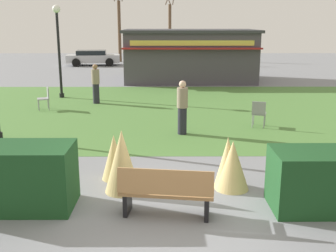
# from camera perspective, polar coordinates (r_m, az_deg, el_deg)

# --- Properties ---
(ground_plane) EXTENTS (80.00, 80.00, 0.00)m
(ground_plane) POSITION_cam_1_polar(r_m,az_deg,el_deg) (7.87, 0.28, -11.78)
(ground_plane) COLOR slate
(lawn_patch) EXTENTS (36.00, 12.00, 0.01)m
(lawn_patch) POSITION_cam_1_polar(r_m,az_deg,el_deg) (16.73, -0.05, 2.29)
(lawn_patch) COLOR #4C7A38
(lawn_patch) RESTS_ON ground_plane
(park_bench) EXTENTS (1.76, 0.75, 0.95)m
(park_bench) POSITION_cam_1_polar(r_m,az_deg,el_deg) (7.51, -0.24, -9.04)
(park_bench) COLOR #9E7547
(park_bench) RESTS_ON ground_plane
(hedge_left) EXTENTS (2.24, 1.10, 1.21)m
(hedge_left) POSITION_cam_1_polar(r_m,az_deg,el_deg) (8.37, -20.46, -6.58)
(hedge_left) COLOR #19421E
(hedge_left) RESTS_ON ground_plane
(hedge_right) EXTENTS (2.16, 1.10, 1.13)m
(hedge_right) POSITION_cam_1_polar(r_m,az_deg,el_deg) (8.37, 21.34, -6.97)
(hedge_right) COLOR #19421E
(hedge_right) RESTS_ON ground_plane
(ornamental_grass_behind_left) EXTENTS (0.74, 0.74, 1.32)m
(ornamental_grass_behind_left) POSITION_cam_1_polar(r_m,az_deg,el_deg) (8.59, -6.32, -4.82)
(ornamental_grass_behind_left) COLOR tan
(ornamental_grass_behind_left) RESTS_ON ground_plane
(ornamental_grass_behind_right) EXTENTS (0.72, 0.72, 1.05)m
(ornamental_grass_behind_right) POSITION_cam_1_polar(r_m,az_deg,el_deg) (8.82, 8.83, -5.33)
(ornamental_grass_behind_right) COLOR tan
(ornamental_grass_behind_right) RESTS_ON ground_plane
(ornamental_grass_behind_center) EXTENTS (0.55, 0.55, 1.11)m
(ornamental_grass_behind_center) POSITION_cam_1_polar(r_m,az_deg,el_deg) (8.88, 8.16, -4.95)
(ornamental_grass_behind_center) COLOR tan
(ornamental_grass_behind_center) RESTS_ON ground_plane
(ornamental_grass_behind_far) EXTENTS (0.57, 0.57, 1.02)m
(ornamental_grass_behind_far) POSITION_cam_1_polar(r_m,az_deg,el_deg) (9.35, -7.40, -4.25)
(ornamental_grass_behind_far) COLOR tan
(ornamental_grass_behind_far) RESTS_ON ground_plane
(lamppost_far) EXTENTS (0.36, 0.36, 4.17)m
(lamppost_far) POSITION_cam_1_polar(r_m,az_deg,el_deg) (19.78, -14.83, 11.32)
(lamppost_far) COLOR black
(lamppost_far) RESTS_ON ground_plane
(food_kiosk) EXTENTS (7.75, 5.00, 2.99)m
(food_kiosk) POSITION_cam_1_polar(r_m,az_deg,el_deg) (25.09, 2.98, 9.70)
(food_kiosk) COLOR #47424C
(food_kiosk) RESTS_ON ground_plane
(cafe_chair_east) EXTENTS (0.57, 0.57, 0.89)m
(cafe_chair_east) POSITION_cam_1_polar(r_m,az_deg,el_deg) (17.32, -16.49, 3.89)
(cafe_chair_east) COLOR gray
(cafe_chair_east) RESTS_ON ground_plane
(cafe_chair_center) EXTENTS (0.55, 0.55, 0.89)m
(cafe_chair_center) POSITION_cam_1_polar(r_m,az_deg,el_deg) (14.12, 12.37, 1.91)
(cafe_chair_center) COLOR gray
(cafe_chair_center) RESTS_ON ground_plane
(person_strolling) EXTENTS (0.34, 0.34, 1.69)m
(person_strolling) POSITION_cam_1_polar(r_m,az_deg,el_deg) (18.14, -9.90, 5.76)
(person_strolling) COLOR #23232D
(person_strolling) RESTS_ON ground_plane
(person_standing) EXTENTS (0.34, 0.34, 1.69)m
(person_standing) POSITION_cam_1_polar(r_m,az_deg,el_deg) (12.89, 1.98, 2.60)
(person_standing) COLOR #23232D
(person_standing) RESTS_ON ground_plane
(parked_car_west_slot) EXTENTS (4.36, 2.39, 1.20)m
(parked_car_west_slot) POSITION_cam_1_polar(r_m,az_deg,el_deg) (34.48, -10.26, 9.27)
(parked_car_west_slot) COLOR #B7BABF
(parked_car_west_slot) RESTS_ON ground_plane
(tree_left_bg) EXTENTS (0.91, 0.96, 6.25)m
(tree_left_bg) POSITION_cam_1_polar(r_m,az_deg,el_deg) (37.22, -6.69, 13.00)
(tree_left_bg) COLOR brown
(tree_left_bg) RESTS_ON ground_plane
(tree_right_bg) EXTENTS (0.91, 0.96, 6.03)m
(tree_right_bg) POSITION_cam_1_polar(r_m,az_deg,el_deg) (39.00, 0.25, 12.98)
(tree_right_bg) COLOR brown
(tree_right_bg) RESTS_ON ground_plane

